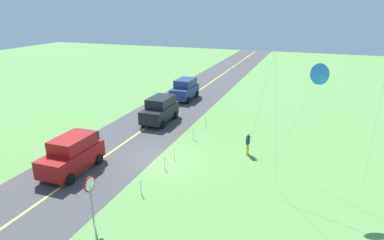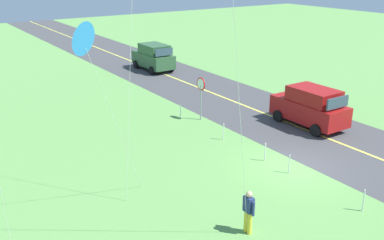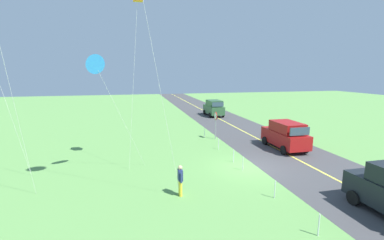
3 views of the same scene
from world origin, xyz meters
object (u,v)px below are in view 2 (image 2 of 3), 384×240
object	(u,v)px
car_suv_foreground	(310,106)
person_adult_near	(248,211)
stop_sign	(201,90)
kite_blue_mid	(82,39)
car_parked_east_far	(154,57)

from	to	relation	value
car_suv_foreground	person_adult_near	xyz separation A→B (m)	(-6.20, 9.83, -0.29)
stop_sign	person_adult_near	world-z (taller)	stop_sign
car_suv_foreground	stop_sign	xyz separation A→B (m)	(4.27, 4.53, 0.65)
stop_sign	kite_blue_mid	world-z (taller)	kite_blue_mid
person_adult_near	car_suv_foreground	bearing A→B (deg)	38.98
car_parked_east_far	person_adult_near	xyz separation A→B (m)	(-23.19, 9.23, -0.29)
car_parked_east_far	kite_blue_mid	world-z (taller)	kite_blue_mid
person_adult_near	kite_blue_mid	distance (m)	7.83
car_parked_east_far	stop_sign	distance (m)	13.33
stop_sign	kite_blue_mid	distance (m)	12.68
car_suv_foreground	car_parked_east_far	size ratio (longest dim) A/B	1.00
kite_blue_mid	stop_sign	bearing A→B (deg)	-53.21
stop_sign	kite_blue_mid	xyz separation A→B (m)	(-7.03, 9.40, 4.78)
car_parked_east_far	stop_sign	size ratio (longest dim) A/B	1.72
car_suv_foreground	kite_blue_mid	xyz separation A→B (m)	(-2.76, 13.93, 5.43)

